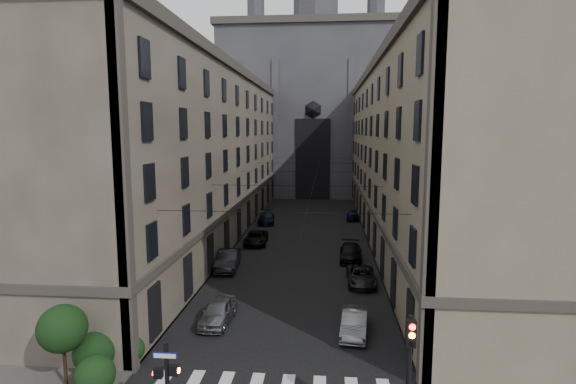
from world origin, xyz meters
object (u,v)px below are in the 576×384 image
(car_right_near, at_px, (354,322))
(car_right_midnear, at_px, (361,276))
(car_left_near, at_px, (218,311))
(pedestrian_signal_left, at_px, (167,384))
(car_right_midfar, at_px, (351,252))
(car_left_midnear, at_px, (228,260))
(car_left_far, at_px, (266,218))
(gothic_tower, at_px, (315,100))
(car_left_midfar, at_px, (256,238))
(traffic_light_right, at_px, (409,365))
(car_right_far, at_px, (353,215))

(car_right_near, height_order, car_right_midnear, car_right_near)
(car_left_near, bearing_deg, car_right_midnear, 42.22)
(pedestrian_signal_left, distance_m, car_right_midfar, 26.71)
(car_left_midnear, bearing_deg, car_right_near, -53.32)
(car_left_near, xyz_separation_m, car_right_near, (8.40, -0.80, -0.04))
(pedestrian_signal_left, distance_m, car_left_midnear, 21.84)
(car_right_midnear, bearing_deg, car_right_near, -96.65)
(car_left_near, bearing_deg, car_right_near, -3.45)
(car_left_midnear, xyz_separation_m, car_left_far, (0.69, 19.81, -0.09))
(gothic_tower, distance_m, car_right_near, 65.92)
(car_left_midfar, xyz_separation_m, car_right_midnear, (10.18, -11.72, -0.02))
(car_right_midfar, bearing_deg, traffic_light_right, -85.33)
(car_right_midnear, bearing_deg, gothic_tower, 95.70)
(gothic_tower, relative_size, car_left_midnear, 11.66)
(car_left_midnear, distance_m, car_right_near, 15.53)
(pedestrian_signal_left, bearing_deg, car_right_near, 52.17)
(pedestrian_signal_left, height_order, car_left_midfar, pedestrian_signal_left)
(gothic_tower, relative_size, car_left_midfar, 11.89)
(pedestrian_signal_left, xyz_separation_m, car_left_near, (-0.69, 10.74, -1.59))
(car_left_midnear, height_order, car_left_far, car_left_midnear)
(car_left_near, relative_size, car_left_midnear, 0.86)
(car_right_far, bearing_deg, car_left_far, -160.58)
(pedestrian_signal_left, bearing_deg, car_right_midfar, 71.90)
(pedestrian_signal_left, distance_m, car_right_near, 12.68)
(traffic_light_right, xyz_separation_m, car_left_midfar, (-10.52, 30.03, -2.61))
(gothic_tower, height_order, car_right_far, gothic_tower)
(traffic_light_right, bearing_deg, car_left_midnear, 118.66)
(traffic_light_right, xyz_separation_m, car_left_far, (-10.92, 41.03, -2.56))
(traffic_light_right, height_order, car_right_midnear, traffic_light_right)
(traffic_light_right, xyz_separation_m, car_right_near, (-1.40, 9.51, -2.60))
(traffic_light_right, bearing_deg, car_right_far, 89.46)
(pedestrian_signal_left, xyz_separation_m, traffic_light_right, (9.11, 0.42, 0.97))
(pedestrian_signal_left, xyz_separation_m, car_right_far, (9.53, 44.60, -1.66))
(car_left_midnear, bearing_deg, car_left_far, 83.63)
(car_left_midnear, distance_m, car_right_midnear, 11.63)
(car_right_near, height_order, car_right_far, car_right_near)
(car_left_far, bearing_deg, pedestrian_signal_left, -93.39)
(car_left_midnear, height_order, car_right_near, car_left_midnear)
(gothic_tower, bearing_deg, traffic_light_right, -85.62)
(car_right_near, bearing_deg, car_right_far, 93.46)
(car_left_midnear, xyz_separation_m, car_left_midfar, (1.09, 8.81, -0.14))
(car_left_far, bearing_deg, car_left_near, -93.80)
(gothic_tower, xyz_separation_m, car_left_midfar, (-4.92, -43.00, -17.12))
(car_left_near, bearing_deg, car_right_far, 75.24)
(car_left_far, height_order, car_right_midnear, car_left_far)
(car_left_midnear, relative_size, car_right_near, 1.19)
(car_left_midfar, bearing_deg, gothic_tower, 80.98)
(gothic_tower, relative_size, pedestrian_signal_left, 14.50)
(car_right_midnear, bearing_deg, car_right_far, 88.54)
(car_left_near, xyz_separation_m, car_left_midfar, (-0.72, 19.71, -0.05))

